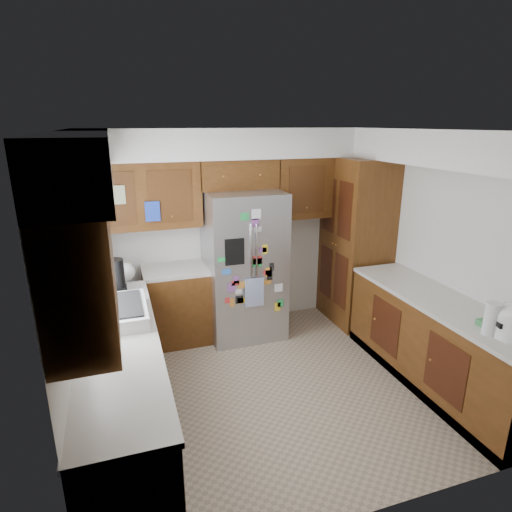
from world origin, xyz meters
The scene contains 11 objects.
floor centered at (0.00, 0.00, 0.00)m, with size 3.60×3.60×0.00m, color tan.
room_shell centered at (-0.11, 0.36, 1.82)m, with size 3.64×3.24×2.52m.
left_counter_run centered at (-1.36, 0.03, 0.43)m, with size 1.36×3.20×0.92m.
right_counter_run centered at (1.50, -0.47, 0.42)m, with size 0.63×2.25×0.92m.
pantry centered at (1.50, 1.15, 1.07)m, with size 0.60×0.90×2.15m, color #482A0D.
fridge centered at (0.00, 1.20, 0.90)m, with size 0.90×0.79×1.80m.
bridge_cabinet centered at (0.00, 1.43, 1.98)m, with size 0.96×0.34×0.35m, color #482A0D.
fridge_top_items centered at (0.00, 1.38, 2.26)m, with size 0.66×0.28×0.25m.
sink_assembly centered at (-1.50, 0.10, 0.99)m, with size 0.52×0.70×0.37m.
left_counter_clutter centered at (-1.47, 0.86, 1.05)m, with size 0.41×0.91×0.38m.
paper_towel centered at (1.36, -1.15, 1.06)m, with size 0.12×0.12×0.27m, color white.
Camera 1 is at (-1.42, -3.51, 2.56)m, focal length 30.00 mm.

